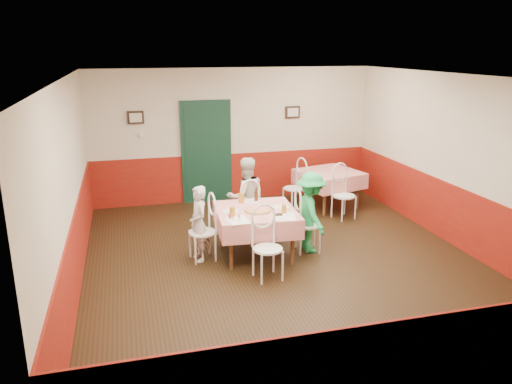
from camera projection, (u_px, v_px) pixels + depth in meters
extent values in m
plane|color=black|center=(283.00, 262.00, 7.74)|extent=(7.00, 7.00, 0.00)
plane|color=white|center=(286.00, 77.00, 6.95)|extent=(7.00, 7.00, 0.00)
cube|color=beige|center=(234.00, 135.00, 10.59)|extent=(6.00, 0.10, 2.80)
cube|color=beige|center=(416.00, 275.00, 4.10)|extent=(6.00, 0.10, 2.80)
cube|color=beige|center=(69.00, 189.00, 6.61)|extent=(0.10, 7.00, 2.80)
cube|color=beige|center=(460.00, 163.00, 8.08)|extent=(0.10, 7.00, 2.80)
cube|color=maroon|center=(234.00, 176.00, 10.83)|extent=(6.00, 0.03, 1.00)
cube|color=maroon|center=(406.00, 368.00, 4.36)|extent=(6.00, 0.03, 1.00)
cube|color=maroon|center=(77.00, 251.00, 6.86)|extent=(0.03, 7.00, 1.00)
cube|color=maroon|center=(453.00, 215.00, 8.33)|extent=(0.03, 7.00, 1.00)
cube|color=black|center=(206.00, 153.00, 10.50)|extent=(0.96, 0.06, 2.10)
cube|color=black|center=(136.00, 118.00, 9.93)|extent=(0.32, 0.03, 0.26)
cube|color=black|center=(293.00, 112.00, 10.74)|extent=(0.32, 0.03, 0.26)
cube|color=white|center=(142.00, 135.00, 10.05)|extent=(0.10, 0.03, 0.10)
cube|color=red|center=(256.00, 233.00, 7.88)|extent=(1.29, 1.29, 0.77)
cube|color=red|center=(329.00, 189.00, 10.29)|extent=(1.37, 1.37, 0.77)
cylinder|color=#B74723|center=(258.00, 210.00, 7.71)|extent=(0.42, 0.42, 0.03)
cylinder|color=white|center=(231.00, 211.00, 7.68)|extent=(0.26, 0.26, 0.01)
cylinder|color=white|center=(281.00, 207.00, 7.88)|extent=(0.26, 0.26, 0.01)
cylinder|color=white|center=(253.00, 202.00, 8.16)|extent=(0.26, 0.26, 0.01)
cylinder|color=#BF7219|center=(232.00, 212.00, 7.44)|extent=(0.09, 0.09, 0.15)
cylinder|color=#BF7219|center=(284.00, 209.00, 7.60)|extent=(0.07, 0.07, 0.13)
cylinder|color=#BF7219|center=(241.00, 198.00, 8.12)|extent=(0.09, 0.09, 0.15)
cylinder|color=#381C0A|center=(256.00, 195.00, 8.16)|extent=(0.06, 0.06, 0.22)
cylinder|color=silver|center=(233.00, 218.00, 7.26)|extent=(0.04, 0.04, 0.09)
cylinder|color=silver|center=(239.00, 218.00, 7.25)|extent=(0.04, 0.04, 0.09)
cylinder|color=#B23319|center=(230.00, 216.00, 7.36)|extent=(0.04, 0.04, 0.09)
cube|color=white|center=(238.00, 220.00, 7.31)|extent=(0.33, 0.42, 0.00)
cube|color=white|center=(285.00, 216.00, 7.48)|extent=(0.40, 0.47, 0.00)
cube|color=black|center=(278.00, 214.00, 7.53)|extent=(0.12, 0.10, 0.02)
imported|color=gray|center=(199.00, 224.00, 7.65)|extent=(0.35, 0.47, 1.19)
imported|color=gray|center=(246.00, 197.00, 8.64)|extent=(0.73, 0.60, 1.40)
imported|color=gray|center=(311.00, 212.00, 7.98)|extent=(0.50, 0.85, 1.31)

